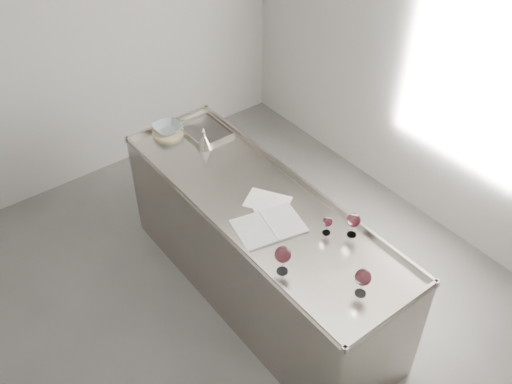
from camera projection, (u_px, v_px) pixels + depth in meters
room_shell at (222, 204)px, 3.13m from camera, size 4.54×5.04×2.84m
counter at (259, 250)px, 4.15m from camera, size 0.77×2.42×0.97m
wine_glass_left at (283, 255)px, 3.28m from camera, size 0.10×0.10×0.19m
wine_glass_middle at (363, 278)px, 3.16m from camera, size 0.09×0.09×0.19m
wine_glass_right at (354, 221)px, 3.53m from camera, size 0.09×0.09×0.17m
wine_glass_small at (327, 222)px, 3.56m from camera, size 0.06×0.06×0.13m
notebook at (269, 226)px, 3.66m from camera, size 0.49×0.39×0.02m
loose_paper_top at (268, 201)px, 3.84m from camera, size 0.33×0.36×0.00m
loose_paper_under at (268, 210)px, 3.78m from camera, size 0.27×0.31×0.00m
trivet at (168, 132)px, 4.46m from camera, size 0.32×0.32×0.02m
ceramic_bowl at (168, 128)px, 4.43m from camera, size 0.23×0.23×0.05m
wine_funnel at (204, 142)px, 4.28m from camera, size 0.12×0.12×0.18m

